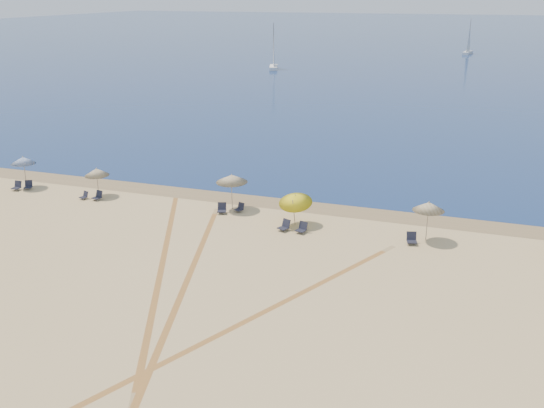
% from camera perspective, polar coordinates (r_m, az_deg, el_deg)
% --- Properties ---
extents(ground, '(160.00, 160.00, 0.00)m').
position_cam_1_polar(ground, '(26.40, -14.84, -16.37)').
color(ground, tan).
rests_on(ground, ground).
extents(ocean, '(500.00, 500.00, 0.00)m').
position_cam_1_polar(ocean, '(243.27, 16.42, 14.88)').
color(ocean, '#0C2151').
rests_on(ocean, ground).
extents(wet_sand, '(500.00, 500.00, 0.00)m').
position_cam_1_polar(wet_sand, '(45.94, 1.62, 0.02)').
color(wet_sand, olive).
rests_on(wet_sand, ground).
extents(umbrella_0, '(1.94, 1.95, 2.59)m').
position_cam_1_polar(umbrella_0, '(53.03, -22.04, 3.77)').
color(umbrella_0, gray).
rests_on(umbrella_0, ground).
extents(umbrella_1, '(1.87, 1.88, 2.27)m').
position_cam_1_polar(umbrella_1, '(48.98, -15.92, 2.86)').
color(umbrella_1, gray).
rests_on(umbrella_1, ground).
extents(umbrella_2, '(2.28, 2.29, 2.66)m').
position_cam_1_polar(umbrella_2, '(44.21, -3.75, 2.37)').
color(umbrella_2, gray).
rests_on(umbrella_2, ground).
extents(umbrella_3, '(2.26, 2.32, 2.47)m').
position_cam_1_polar(umbrella_3, '(41.22, 2.17, 0.44)').
color(umbrella_3, gray).
rests_on(umbrella_3, ground).
extents(umbrella_4, '(2.00, 2.00, 2.64)m').
position_cam_1_polar(umbrella_4, '(39.69, 14.29, -0.22)').
color(umbrella_4, gray).
rests_on(umbrella_4, ground).
extents(chair_0, '(0.62, 0.72, 0.71)m').
position_cam_1_polar(chair_0, '(53.11, -22.53, 1.54)').
color(chair_0, black).
rests_on(chair_0, ground).
extents(chair_1, '(0.79, 0.84, 0.69)m').
position_cam_1_polar(chair_1, '(52.99, -21.62, 1.61)').
color(chair_1, black).
rests_on(chair_1, ground).
extents(chair_2, '(0.65, 0.70, 0.59)m').
position_cam_1_polar(chair_2, '(49.07, -16.97, 0.74)').
color(chair_2, black).
rests_on(chair_2, ground).
extents(chair_3, '(0.72, 0.79, 0.70)m').
position_cam_1_polar(chair_3, '(48.55, -15.82, 0.73)').
color(chair_3, black).
rests_on(chair_3, ground).
extents(chair_4, '(0.81, 0.88, 0.74)m').
position_cam_1_polar(chair_4, '(44.08, -4.66, -0.43)').
color(chair_4, black).
rests_on(chair_4, ground).
extents(chair_5, '(0.71, 0.76, 0.63)m').
position_cam_1_polar(chair_5, '(44.31, -2.99, -0.35)').
color(chair_5, black).
rests_on(chair_5, ground).
extents(chair_6, '(0.85, 0.90, 0.74)m').
position_cam_1_polar(chair_6, '(40.79, 1.18, -2.02)').
color(chair_6, black).
rests_on(chair_6, ground).
extents(chair_7, '(0.75, 0.82, 0.71)m').
position_cam_1_polar(chair_7, '(40.46, 2.79, -2.24)').
color(chair_7, black).
rests_on(chair_7, ground).
extents(chair_8, '(0.77, 0.85, 0.73)m').
position_cam_1_polar(chair_8, '(39.65, 12.80, -3.16)').
color(chair_8, black).
rests_on(chair_8, ground).
extents(sailboat_0, '(3.26, 6.19, 8.95)m').
position_cam_1_polar(sailboat_0, '(127.08, 0.17, 13.59)').
color(sailboat_0, white).
rests_on(sailboat_0, ocean).
extents(sailboat_1, '(2.40, 5.81, 8.40)m').
position_cam_1_polar(sailboat_1, '(165.68, 17.73, 13.96)').
color(sailboat_1, white).
rests_on(sailboat_1, ocean).
extents(tire_tracks, '(44.24, 45.38, 0.00)m').
position_cam_1_polar(tire_tracks, '(32.89, -8.13, -8.30)').
color(tire_tracks, tan).
rests_on(tire_tracks, ground).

